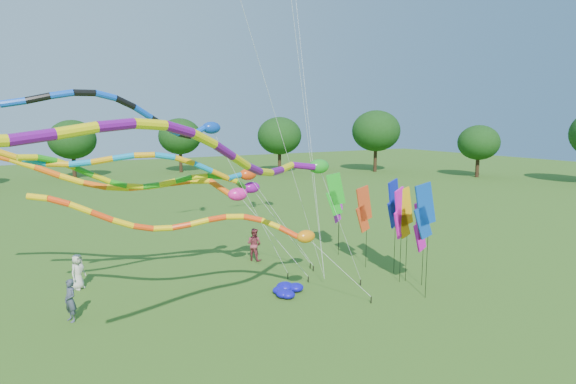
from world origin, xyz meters
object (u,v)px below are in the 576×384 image
tube_kite_red (210,224)px  person_c (254,244)px  tube_kite_orange (127,180)px  person_a (78,272)px  person_b (70,300)px  blue_nylon_heap (291,290)px

tube_kite_red → person_c: bearing=72.3°
tube_kite_orange → person_a: bearing=161.9°
tube_kite_orange → person_b: 5.56m
tube_kite_red → person_a: bearing=150.3°
tube_kite_orange → blue_nylon_heap: bearing=-11.1°
tube_kite_orange → person_c: size_ratio=8.22×
blue_nylon_heap → tube_kite_orange: bearing=147.7°
tube_kite_red → person_a: (-4.41, 5.64, -2.86)m
blue_nylon_heap → person_a: person_a is taller
tube_kite_red → blue_nylon_heap: size_ratio=9.71×
tube_kite_red → person_a: size_ratio=7.43×
blue_nylon_heap → person_b: size_ratio=0.75×
person_a → person_b: 3.82m
person_a → person_c: bearing=-42.7°
tube_kite_red → tube_kite_orange: tube_kite_orange is taller
person_b → tube_kite_orange: bearing=105.5°
blue_nylon_heap → person_a: 9.94m
tube_kite_orange → person_c: tube_kite_orange is taller
tube_kite_orange → person_a: tube_kite_orange is taller
tube_kite_red → person_b: 6.15m
tube_kite_orange → person_c: (7.03, 1.70, -4.28)m
tube_kite_red → blue_nylon_heap: (3.80, 0.06, -3.48)m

